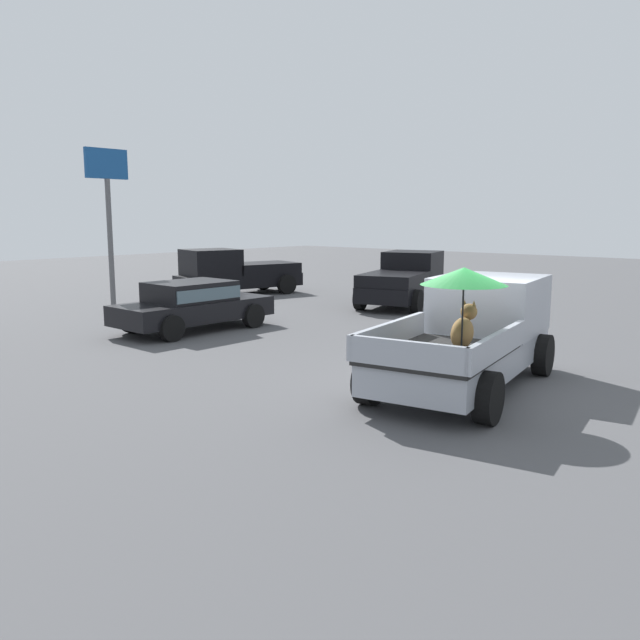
{
  "coord_description": "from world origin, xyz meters",
  "views": [
    {
      "loc": [
        -10.14,
        -5.42,
        3.05
      ],
      "look_at": [
        -1.02,
        2.5,
        1.1
      ],
      "focal_mm": 36.27,
      "sensor_mm": 36.0,
      "label": 1
    }
  ],
  "objects_px": {
    "parked_sedan_near": "(192,303)",
    "pickup_truck_red": "(405,280)",
    "pickup_truck_main": "(473,331)",
    "pickup_truck_far": "(234,272)",
    "motel_sign": "(108,199)"
  },
  "relations": [
    {
      "from": "pickup_truck_far",
      "to": "parked_sedan_near",
      "type": "height_order",
      "value": "pickup_truck_far"
    },
    {
      "from": "motel_sign",
      "to": "pickup_truck_red",
      "type": "bearing_deg",
      "value": -36.03
    },
    {
      "from": "pickup_truck_red",
      "to": "parked_sedan_near",
      "type": "relative_size",
      "value": 1.18
    },
    {
      "from": "pickup_truck_main",
      "to": "pickup_truck_far",
      "type": "relative_size",
      "value": 1.04
    },
    {
      "from": "pickup_truck_main",
      "to": "pickup_truck_far",
      "type": "bearing_deg",
      "value": 55.77
    },
    {
      "from": "pickup_truck_red",
      "to": "parked_sedan_near",
      "type": "xyz_separation_m",
      "value": [
        -8.04,
        1.43,
        -0.13
      ]
    },
    {
      "from": "pickup_truck_far",
      "to": "parked_sedan_near",
      "type": "bearing_deg",
      "value": 54.96
    },
    {
      "from": "pickup_truck_main",
      "to": "parked_sedan_near",
      "type": "relative_size",
      "value": 1.22
    },
    {
      "from": "parked_sedan_near",
      "to": "pickup_truck_red",
      "type": "bearing_deg",
      "value": -9.26
    },
    {
      "from": "pickup_truck_far",
      "to": "parked_sedan_near",
      "type": "relative_size",
      "value": 1.18
    },
    {
      "from": "pickup_truck_main",
      "to": "motel_sign",
      "type": "relative_size",
      "value": 1.04
    },
    {
      "from": "parked_sedan_near",
      "to": "pickup_truck_far",
      "type": "bearing_deg",
      "value": 41.23
    },
    {
      "from": "pickup_truck_main",
      "to": "pickup_truck_red",
      "type": "xyz_separation_m",
      "value": [
        8.17,
        6.91,
        -0.11
      ]
    },
    {
      "from": "pickup_truck_red",
      "to": "pickup_truck_far",
      "type": "distance_m",
      "value": 6.9
    },
    {
      "from": "pickup_truck_far",
      "to": "pickup_truck_red",
      "type": "bearing_deg",
      "value": 120.85
    }
  ]
}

